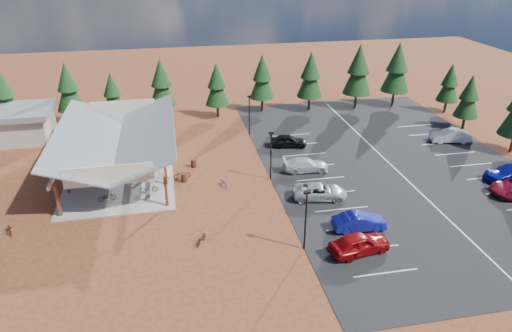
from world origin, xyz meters
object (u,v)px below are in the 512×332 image
Objects in this scene: bike_pavilion at (117,137)px; outbuilding at (6,125)px; lamp_post_1 at (271,152)px; car_1 at (359,222)px; bike_14 at (224,183)px; car_7 at (510,173)px; bike_12 at (201,239)px; car_4 at (288,141)px; lamp_post_0 at (306,216)px; bike_2 at (112,153)px; lamp_post_2 at (249,113)px; bike_1 at (98,176)px; trash_bin_0 at (184,178)px; bike_5 at (156,175)px; car_0 at (359,243)px; car_3 at (306,165)px; bike_16 at (182,175)px; bike_4 at (149,188)px; car_2 at (320,191)px; car_9 at (450,136)px; bike_0 at (107,197)px; bike_6 at (142,157)px; trash_bin_1 at (194,163)px; bike_7 at (154,136)px; bike_3 at (108,145)px; bike_8 at (9,229)px.

bike_pavilion reaches higher than outbuilding.
lamp_post_1 reaches higher than car_1.
bike_14 is 28.72m from car_7.
bike_12 is 0.37× the size of car_4.
bike_2 is at bearing 128.31° from lamp_post_0.
bike_1 is at bearing -152.01° from lamp_post_2.
trash_bin_0 is 0.60× the size of bike_5.
car_0 is at bearing -73.24° from lamp_post_1.
car_3 is at bearing -10.56° from car_0.
outbuilding is at bearing 69.97° from car_3.
lamp_post_0 reaches higher than car_1.
bike_pavilion is at bearing -167.08° from bike_2.
lamp_post_2 is 15.38m from bike_5.
car_4 is (12.65, 5.79, 0.29)m from bike_16.
car_1 is at bearing -63.06° from lamp_post_1.
car_2 is at bearing -112.33° from bike_4.
bike_4 is 0.35× the size of car_0.
car_9 reaches higher than car_3.
bike_0 is at bearing 176.06° from bike_2.
bike_4 reaches higher than bike_2.
car_7 reaches higher than bike_5.
bike_6 is at bearing -41.16° from bike_12.
bike_2 is 39.61m from car_9.
trash_bin_1 is 9.31m from bike_7.
lamp_post_1 reaches higher than bike_3.
bike_16 is 0.33× the size of car_7.
lamp_post_1 is 0.97× the size of car_7.
bike_2 is at bearing -175.12° from bike_3.
lamp_post_0 is 1.00× the size of lamp_post_2.
car_7 is at bearing -14.22° from bike_pavilion.
bike_2 is (-16.23, -3.46, -2.45)m from lamp_post_2.
lamp_post_0 is at bearing -164.08° from bike_12.
bike_7 reaches higher than bike_8.
car_1 reaches higher than trash_bin_0.
outbuilding is 6.39× the size of bike_7.
bike_12 is (-7.87, 2.24, -2.57)m from lamp_post_0.
trash_bin_1 is at bearing 69.46° from trash_bin_0.
car_1 is 19.17m from car_7.
lamp_post_1 reaches higher than bike_14.
car_0 reaches higher than bike_14.
car_4 is at bearing 63.12° from lamp_post_1.
trash_bin_0 is at bearing -70.14° from bike_4.
car_3 is (11.87, 10.78, 0.32)m from bike_12.
bike_6 is 1.03× the size of bike_8.
lamp_post_2 is 1.09× the size of car_9.
bike_pavilion is at bearing 149.26° from bike_6.
lamp_post_2 is at bearing 45.96° from trash_bin_1.
bike_14 is (-4.81, -12.61, -2.57)m from lamp_post_2.
bike_12 is at bearing -163.27° from bike_4.
car_4 is (15.55, -4.97, 0.14)m from bike_7.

